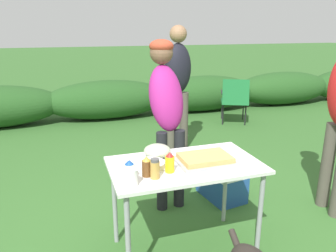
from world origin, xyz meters
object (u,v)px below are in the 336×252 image
(spice_jar, at_px, (155,169))
(standing_person_in_gray_fleece, at_px, (166,103))
(standing_person_in_dark_puffer, at_px, (178,77))
(cooler_box, at_px, (222,182))
(mayo_bottle, at_px, (129,170))
(mixing_bowl, at_px, (157,151))
(beer_bottle, at_px, (147,167))
(paper_cup_stack, at_px, (131,177))
(camp_chair_green_behind_table, at_px, (235,99))
(food_tray, at_px, (205,159))
(plate_stack, at_px, (151,165))
(folding_table, at_px, (185,173))
(mustard_bottle, at_px, (170,163))

(spice_jar, xyz_separation_m, standing_person_in_gray_fleece, (0.38, 0.93, 0.21))
(standing_person_in_dark_puffer, relative_size, cooler_box, 3.31)
(mayo_bottle, xyz_separation_m, spice_jar, (0.16, -0.03, 0.00))
(mixing_bowl, bearing_deg, beer_bottle, -118.00)
(paper_cup_stack, relative_size, mayo_bottle, 0.82)
(spice_jar, distance_m, standing_person_in_gray_fleece, 1.03)
(cooler_box, bearing_deg, camp_chair_green_behind_table, 139.95)
(beer_bottle, xyz_separation_m, standing_person_in_gray_fleece, (0.42, 0.88, 0.21))
(food_tray, bearing_deg, standing_person_in_gray_fleece, 93.25)
(plate_stack, relative_size, mixing_bowl, 0.99)
(paper_cup_stack, relative_size, standing_person_in_gray_fleece, 0.07)
(beer_bottle, bearing_deg, folding_table, 19.82)
(plate_stack, distance_m, standing_person_in_dark_puffer, 2.33)
(plate_stack, relative_size, standing_person_in_gray_fleece, 0.13)
(folding_table, distance_m, mustard_bottle, 0.23)
(food_tray, bearing_deg, camp_chair_green_behind_table, 57.27)
(food_tray, relative_size, paper_cup_stack, 3.75)
(cooler_box, bearing_deg, mixing_bowl, -68.31)
(mayo_bottle, height_order, camp_chair_green_behind_table, mayo_bottle)
(plate_stack, xyz_separation_m, mustard_bottle, (0.10, -0.11, 0.05))
(beer_bottle, bearing_deg, standing_person_in_dark_puffer, 65.46)
(standing_person_in_dark_puffer, distance_m, camp_chair_green_behind_table, 1.81)
(mayo_bottle, xyz_separation_m, standing_person_in_dark_puffer, (1.14, 2.25, 0.24))
(standing_person_in_dark_puffer, relative_size, camp_chair_green_behind_table, 2.08)
(paper_cup_stack, height_order, beer_bottle, beer_bottle)
(food_tray, xyz_separation_m, mustard_bottle, (-0.30, -0.07, 0.04))
(food_tray, bearing_deg, mixing_bowl, 143.91)
(food_tray, relative_size, cooler_box, 0.79)
(folding_table, xyz_separation_m, cooler_box, (0.67, 0.67, -0.49))
(paper_cup_stack, bearing_deg, food_tray, 17.93)
(standing_person_in_gray_fleece, bearing_deg, mixing_bowl, -117.20)
(folding_table, distance_m, standing_person_in_gray_fleece, 0.85)
(paper_cup_stack, bearing_deg, mixing_bowl, 54.93)
(paper_cup_stack, relative_size, mustard_bottle, 0.76)
(plate_stack, distance_m, mayo_bottle, 0.23)
(standing_person_in_dark_puffer, bearing_deg, cooler_box, -100.60)
(plate_stack, bearing_deg, mixing_bowl, 60.78)
(standing_person_in_gray_fleece, bearing_deg, cooler_box, -12.81)
(mustard_bottle, distance_m, standing_person_in_dark_puffer, 2.39)
(food_tray, xyz_separation_m, spice_jar, (-0.42, -0.14, 0.04))
(mustard_bottle, distance_m, standing_person_in_gray_fleece, 0.93)
(beer_bottle, distance_m, standing_person_in_gray_fleece, 1.00)
(food_tray, distance_m, spice_jar, 0.44)
(food_tray, relative_size, mustard_bottle, 2.87)
(beer_bottle, distance_m, camp_chair_green_behind_table, 4.03)
(spice_jar, bearing_deg, mayo_bottle, 168.03)
(folding_table, relative_size, mixing_bowl, 5.30)
(food_tray, distance_m, plate_stack, 0.40)
(paper_cup_stack, relative_size, camp_chair_green_behind_table, 0.13)
(mustard_bottle, height_order, camp_chair_green_behind_table, mustard_bottle)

